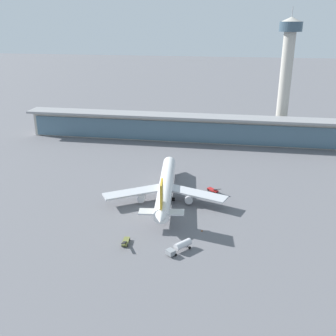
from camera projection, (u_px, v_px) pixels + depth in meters
ground_plane at (163, 197)px, 152.81m from camera, size 1200.00×1200.00×0.00m
airliner_on_stand at (166, 187)px, 149.38m from camera, size 46.44×60.75×16.18m
service_truck_near_nose_grey at (180, 246)px, 116.66m from camera, size 7.26×8.03×2.95m
service_truck_under_wing_olive at (126, 242)px, 120.72m from camera, size 2.25×6.89×2.70m
service_truck_mid_apron_red at (213, 190)px, 157.03m from camera, size 5.94×5.58×2.70m
service_truck_by_tail_grey at (163, 214)px, 137.78m from camera, size 2.52×6.93×2.70m
terminal_building at (187, 127)px, 219.57m from camera, size 183.60×12.80×15.20m
control_tower at (286, 70)px, 213.85m from camera, size 12.00×12.00×70.82m
safety_cone_alpha at (202, 230)px, 128.10m from camera, size 0.62×0.62×0.70m
safety_cone_bravo at (163, 222)px, 133.06m from camera, size 0.62×0.62×0.70m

